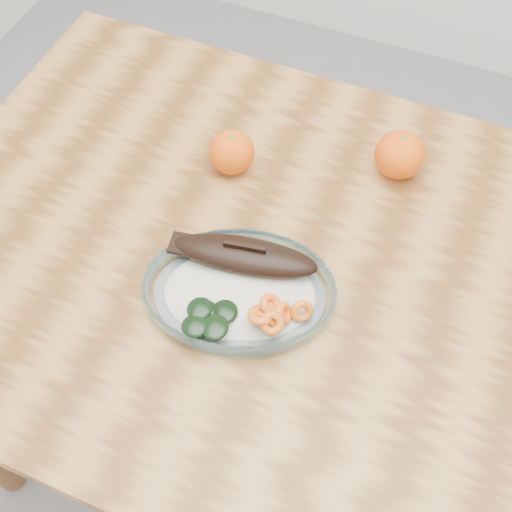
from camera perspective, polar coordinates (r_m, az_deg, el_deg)
name	(u,v)px	position (r m, az deg, el deg)	size (l,w,h in m)	color
ground	(282,433)	(1.62, 2.35, -15.48)	(3.00, 3.00, 0.00)	slate
dining_table	(296,302)	(1.02, 3.61, -4.12)	(1.20, 0.80, 0.75)	brown
plated_meal	(240,289)	(0.89, -1.46, -2.96)	(0.61, 0.61, 0.07)	white
orange_left	(232,152)	(1.02, -2.16, 9.20)	(0.07, 0.07, 0.07)	#DC4004
orange_right	(400,155)	(1.04, 12.65, 8.77)	(0.08, 0.08, 0.08)	#DC4004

